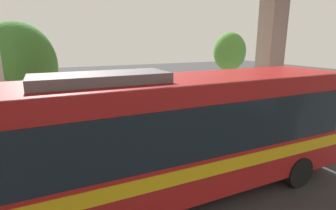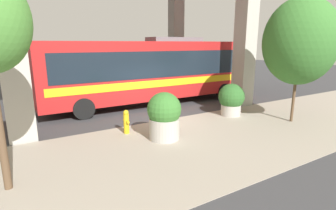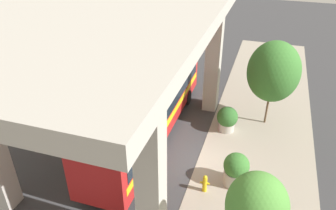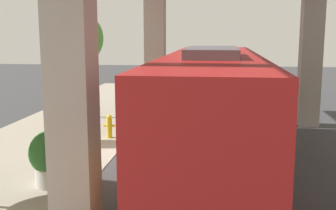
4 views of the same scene
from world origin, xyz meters
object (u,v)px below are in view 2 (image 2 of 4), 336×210
object	(u,v)px
fire_hydrant	(126,122)
bus	(156,68)
street_tree_near	(300,42)
planter_front	(164,116)
planter_middle	(231,99)

from	to	relation	value
fire_hydrant	bus	bearing A→B (deg)	-40.85
bus	street_tree_near	xyz separation A→B (m)	(-6.48, -3.38, 1.46)
planter_front	fire_hydrant	bearing A→B (deg)	36.89
planter_front	planter_middle	world-z (taller)	planter_front
bus	fire_hydrant	xyz separation A→B (m)	(-4.14, 3.58, -1.57)
fire_hydrant	street_tree_near	xyz separation A→B (m)	(-2.34, -6.96, 3.03)
bus	planter_front	xyz separation A→B (m)	(-5.41, 2.62, -1.16)
planter_middle	street_tree_near	distance (m)	3.82
bus	street_tree_near	distance (m)	7.45
planter_middle	street_tree_near	size ratio (longest dim) A/B	0.29
fire_hydrant	street_tree_near	distance (m)	7.94
bus	fire_hydrant	bearing A→B (deg)	139.15
bus	fire_hydrant	distance (m)	5.69
planter_middle	planter_front	bearing A→B (deg)	104.20
fire_hydrant	planter_front	xyz separation A→B (m)	(-1.28, -0.96, 0.40)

